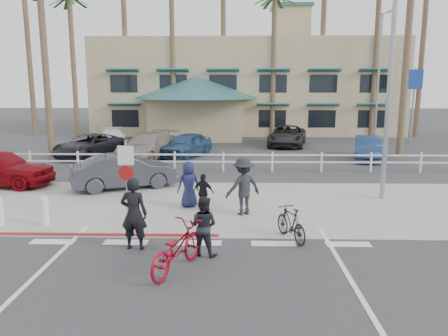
{
  "coord_description": "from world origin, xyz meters",
  "views": [
    {
      "loc": [
        0.94,
        -10.57,
        4.22
      ],
      "look_at": [
        0.6,
        3.65,
        1.5
      ],
      "focal_mm": 35.0,
      "sensor_mm": 36.0,
      "label": 1
    }
  ],
  "objects_px": {
    "bike_black": "(291,223)",
    "car_white_sedan": "(125,171)",
    "bike_red": "(177,248)",
    "sign_post": "(127,178)"
  },
  "relations": [
    {
      "from": "sign_post",
      "to": "bike_red",
      "type": "relative_size",
      "value": 1.38
    },
    {
      "from": "sign_post",
      "to": "bike_black",
      "type": "height_order",
      "value": "sign_post"
    },
    {
      "from": "bike_black",
      "to": "car_white_sedan",
      "type": "relative_size",
      "value": 0.37
    },
    {
      "from": "bike_red",
      "to": "bike_black",
      "type": "distance_m",
      "value": 3.56
    },
    {
      "from": "bike_black",
      "to": "car_white_sedan",
      "type": "height_order",
      "value": "car_white_sedan"
    },
    {
      "from": "bike_black",
      "to": "car_white_sedan",
      "type": "bearing_deg",
      "value": -66.18
    },
    {
      "from": "sign_post",
      "to": "bike_red",
      "type": "distance_m",
      "value": 3.97
    },
    {
      "from": "sign_post",
      "to": "bike_black",
      "type": "relative_size",
      "value": 1.84
    },
    {
      "from": "bike_black",
      "to": "sign_post",
      "type": "bearing_deg",
      "value": -36.24
    },
    {
      "from": "sign_post",
      "to": "car_white_sedan",
      "type": "bearing_deg",
      "value": 105.12
    }
  ]
}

